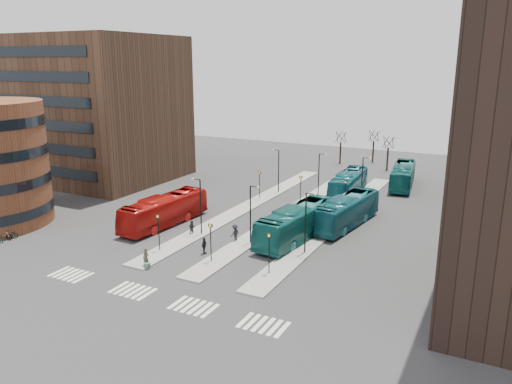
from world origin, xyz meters
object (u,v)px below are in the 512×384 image
at_px(suitcase, 147,266).
at_px(red_bus, 164,210).
at_px(traveller, 146,258).
at_px(bicycle_far, 10,234).
at_px(commuter_a, 192,228).
at_px(commuter_c, 235,233).
at_px(teal_bus_b, 348,183).
at_px(commuter_b, 204,246).
at_px(teal_bus_c, 346,211).
at_px(teal_bus_a, 297,223).
at_px(bicycle_mid, 4,235).
at_px(teal_bus_d, 403,176).
at_px(bicycle_near, 0,238).

relative_size(suitcase, red_bus, 0.05).
relative_size(red_bus, traveller, 6.87).
bearing_deg(traveller, bicycle_far, -174.66).
distance_m(commuter_a, commuter_c, 5.24).
bearing_deg(traveller, suitcase, -38.61).
distance_m(red_bus, bicycle_far, 16.36).
distance_m(teal_bus_b, commuter_b, 28.56).
height_order(commuter_a, commuter_c, commuter_c).
bearing_deg(commuter_b, commuter_c, -18.59).
xyz_separation_m(red_bus, teal_bus_c, (18.56, 9.22, 0.00)).
distance_m(teal_bus_b, bicycle_far, 42.97).
relative_size(teal_bus_a, teal_bus_c, 1.05).
bearing_deg(commuter_a, bicycle_far, 29.26).
xyz_separation_m(traveller, bicycle_far, (-17.88, -0.48, -0.45)).
distance_m(red_bus, bicycle_mid, 16.82).
bearing_deg(bicycle_far, teal_bus_d, -57.90).
height_order(suitcase, bicycle_far, bicycle_far).
distance_m(teal_bus_b, commuter_c, 24.05).
relative_size(traveller, bicycle_near, 1.18).
distance_m(teal_bus_b, bicycle_mid, 43.49).
xyz_separation_m(red_bus, commuter_c, (9.79, -0.98, -0.82)).
bearing_deg(teal_bus_d, traveller, -116.64).
height_order(suitcase, red_bus, red_bus).
xyz_separation_m(teal_bus_d, bicycle_near, (-32.64, -42.92, -1.31)).
bearing_deg(teal_bus_a, commuter_b, -123.05).
bearing_deg(bicycle_mid, traveller, -100.94).
bearing_deg(bicycle_near, bicycle_mid, 19.08).
relative_size(traveller, bicycle_far, 1.05).
height_order(teal_bus_b, traveller, teal_bus_b).
bearing_deg(bicycle_far, bicycle_mid, 160.12).
distance_m(commuter_a, commuter_b, 5.93).
bearing_deg(teal_bus_a, teal_bus_d, 85.49).
height_order(teal_bus_a, bicycle_mid, teal_bus_a).
xyz_separation_m(traveller, commuter_b, (2.96, 5.17, -0.07)).
xyz_separation_m(red_bus, teal_bus_a, (15.30, 2.56, 0.08)).
distance_m(teal_bus_a, commuter_a, 11.46).
relative_size(teal_bus_a, teal_bus_d, 1.07).
bearing_deg(teal_bus_a, bicycle_near, -145.41).
relative_size(teal_bus_c, commuter_c, 6.81).
bearing_deg(teal_bus_d, commuter_a, -123.64).
height_order(commuter_c, bicycle_near, commuter_c).
relative_size(suitcase, commuter_c, 0.31).
distance_m(teal_bus_a, bicycle_near, 31.09).
height_order(commuter_a, bicycle_far, commuter_a).
relative_size(teal_bus_a, commuter_a, 8.47).
xyz_separation_m(teal_bus_b, traveller, (-8.91, -33.09, -0.77)).
distance_m(suitcase, teal_bus_b, 34.52).
bearing_deg(bicycle_near, traveller, -65.59).
bearing_deg(bicycle_mid, teal_bus_c, -70.26).
distance_m(teal_bus_a, bicycle_far, 30.55).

